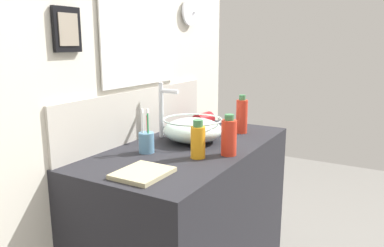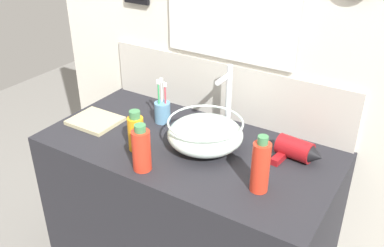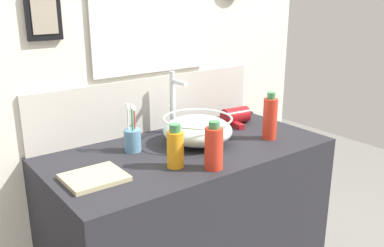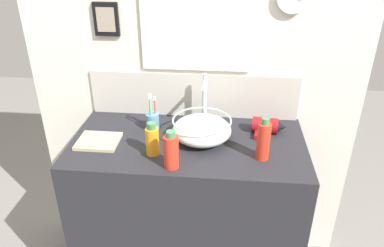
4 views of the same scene
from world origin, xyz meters
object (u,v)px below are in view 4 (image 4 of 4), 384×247
Objects in this scene: lotion_bottle at (263,140)px; hand_towel at (98,141)px; glass_bowl_sink at (202,129)px; spray_bottle at (152,140)px; hair_drier at (268,126)px; faucet at (204,97)px; toothbrush_cup at (153,121)px; shampoo_bottle at (171,151)px.

lotion_bottle is 1.03× the size of hand_towel.
glass_bowl_sink is 1.42× the size of lotion_bottle.
glass_bowl_sink is at bearing 34.51° from spray_bottle.
lotion_bottle is (-0.04, -0.24, 0.05)m from hair_drier.
faucet is 1.42× the size of toothbrush_cup.
hand_towel is at bearing -146.16° from toothbrush_cup.
shampoo_bottle is at bearing -43.28° from spray_bottle.
lotion_bottle is 0.78m from hand_towel.
spray_bottle is at bearing -145.49° from glass_bowl_sink.
shampoo_bottle is (-0.44, -0.35, 0.04)m from hair_drier.
faucet is at bearing 132.79° from lotion_bottle.
hair_drier is 0.56m from shampoo_bottle.
hand_towel is (-0.28, 0.07, -0.07)m from spray_bottle.
spray_bottle reaches higher than hair_drier.
toothbrush_cup is 1.21× the size of spray_bottle.
faucet is 0.57m from hand_towel.
lotion_bottle is (0.28, -0.13, 0.03)m from glass_bowl_sink.
spray_bottle is at bearing -123.85° from faucet.
glass_bowl_sink is 1.62× the size of hair_drier.
hair_drier is 1.10× the size of spray_bottle.
glass_bowl_sink is at bearing 154.61° from lotion_bottle.
hand_towel is at bearing 165.66° from spray_bottle.
toothbrush_cup is at bearing -177.79° from hair_drier.
toothbrush_cup is 0.99× the size of hand_towel.
hand_towel is (-0.38, 0.17, -0.07)m from shampoo_bottle.
hand_towel is (-0.78, 0.06, -0.08)m from lotion_bottle.
glass_bowl_sink is 0.20m from faucet.
lotion_bottle is 0.50m from spray_bottle.
faucet is 0.42m from lotion_bottle.
spray_bottle is (-0.54, -0.25, 0.04)m from hair_drier.
lotion_bottle is 1.15× the size of shampoo_bottle.
shampoo_bottle reaches higher than hair_drier.
faucet reaches higher than hand_towel.
hair_drier is (0.33, 0.11, -0.02)m from glass_bowl_sink.
faucet is 1.56× the size of hair_drier.
shampoo_bottle is 0.89× the size of hand_towel.
shampoo_bottle is (-0.11, -0.24, 0.02)m from glass_bowl_sink.
faucet is 0.43m from shampoo_bottle.
glass_bowl_sink is 1.47× the size of toothbrush_cup.
spray_bottle is at bearing 136.72° from shampoo_bottle.
spray_bottle is (-0.50, -0.01, -0.02)m from lotion_bottle.
spray_bottle is (0.04, -0.23, 0.02)m from toothbrush_cup.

